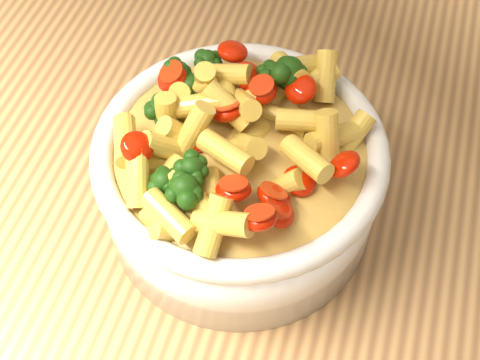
# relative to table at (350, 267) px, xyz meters

# --- Properties ---
(table) EXTENTS (1.20, 0.80, 0.90)m
(table) POSITION_rel_table_xyz_m (0.00, 0.00, 0.00)
(table) COLOR tan
(table) RESTS_ON ground
(serving_bowl) EXTENTS (0.22, 0.22, 0.10)m
(serving_bowl) POSITION_rel_table_xyz_m (-0.10, -0.03, 0.15)
(serving_bowl) COLOR silver
(serving_bowl) RESTS_ON table
(pasta_salad) EXTENTS (0.18, 0.18, 0.04)m
(pasta_salad) POSITION_rel_table_xyz_m (-0.10, -0.03, 0.21)
(pasta_salad) COLOR #F8DA4E
(pasta_salad) RESTS_ON serving_bowl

